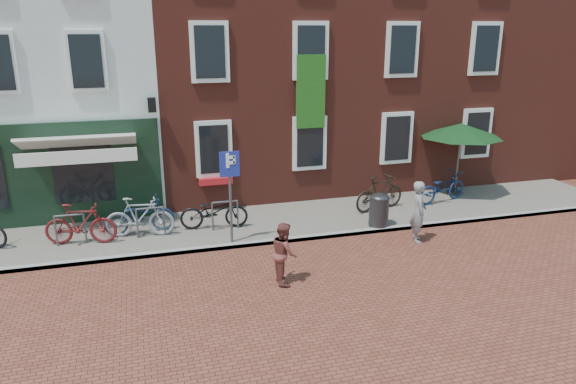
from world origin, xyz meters
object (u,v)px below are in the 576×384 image
object	(u,v)px
parasol	(461,128)
boy	(284,253)
bicycle_6	(442,187)
bicycle_5	(380,193)
woman	(419,212)
bicycle_3	(140,217)
bicycle_4	(214,211)
bicycle_2	(140,216)
bicycle_1	(80,224)
litter_bin	(379,208)
parking_sign	(230,181)

from	to	relation	value
parasol	boy	bearing A→B (deg)	-147.93
bicycle_6	bicycle_5	bearing A→B (deg)	80.07
woman	bicycle_3	xyz separation A→B (m)	(-7.09, 2.10, -0.18)
bicycle_4	bicycle_6	world-z (taller)	same
bicycle_2	bicycle_3	distance (m)	0.27
woman	bicycle_1	xyz separation A→B (m)	(-8.57, 1.97, -0.18)
litter_bin	bicycle_6	bearing A→B (deg)	26.38
bicycle_1	bicycle_6	world-z (taller)	bicycle_1
bicycle_5	bicycle_6	size ratio (longest dim) A/B	0.97
litter_bin	bicycle_6	distance (m)	3.20
litter_bin	bicycle_1	size ratio (longest dim) A/B	0.56
boy	bicycle_3	bearing A→B (deg)	44.96
bicycle_3	bicycle_4	size ratio (longest dim) A/B	0.97
parking_sign	bicycle_4	xyz separation A→B (m)	(-0.29, 1.14, -1.17)
woman	bicycle_2	distance (m)	7.48
boy	bicycle_1	world-z (taller)	boy
parking_sign	bicycle_6	size ratio (longest dim) A/B	1.30
parasol	woman	world-z (taller)	parasol
parking_sign	woman	bearing A→B (deg)	-12.07
parasol	bicycle_5	bearing A→B (deg)	-165.08
boy	bicycle_3	world-z (taller)	boy
woman	bicycle_6	xyz separation A→B (m)	(2.25, 2.51, -0.24)
woman	bicycle_5	world-z (taller)	woman
parking_sign	bicycle_1	size ratio (longest dim) A/B	1.34
parasol	bicycle_5	world-z (taller)	parasol
bicycle_4	bicycle_6	size ratio (longest dim) A/B	1.00
litter_bin	bicycle_5	bearing A→B (deg)	64.26
parasol	bicycle_6	xyz separation A→B (m)	(-0.94, -0.68, -1.75)
bicycle_4	bicycle_5	distance (m)	5.09
bicycle_6	bicycle_2	bearing A→B (deg)	76.51
woman	bicycle_4	world-z (taller)	woman
litter_bin	bicycle_2	bearing A→B (deg)	168.87
parasol	woman	bearing A→B (deg)	-135.01
bicycle_1	bicycle_5	size ratio (longest dim) A/B	1.00
bicycle_2	bicycle_6	size ratio (longest dim) A/B	1.00
bicycle_5	bicycle_4	bearing A→B (deg)	75.79
litter_bin	bicycle_5	xyz separation A→B (m)	(0.60, 1.25, 0.02)
litter_bin	woman	size ratio (longest dim) A/B	0.61
litter_bin	parking_sign	world-z (taller)	parking_sign
bicycle_3	bicycle_4	xyz separation A→B (m)	(1.99, 0.07, -0.05)
parasol	bicycle_1	distance (m)	11.94
parasol	bicycle_2	bearing A→B (deg)	-175.41
bicycle_1	bicycle_2	bearing A→B (deg)	-63.87
boy	bicycle_6	world-z (taller)	boy
litter_bin	bicycle_1	distance (m)	8.00
parking_sign	bicycle_4	size ratio (longest dim) A/B	1.30
boy	bicycle_1	bearing A→B (deg)	57.21
bicycle_4	litter_bin	bearing A→B (deg)	-96.83
bicycle_4	bicycle_5	world-z (taller)	bicycle_5
woman	bicycle_1	size ratio (longest dim) A/B	0.91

